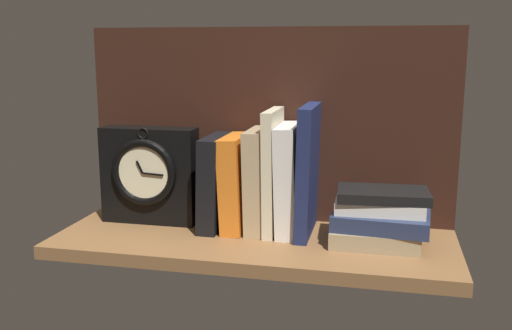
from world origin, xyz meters
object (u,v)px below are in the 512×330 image
at_px(book_orange_pandolfini, 236,183).
at_px(framed_clock, 149,175).
at_px(book_white_catcher, 290,179).
at_px(book_stack_side, 379,218).
at_px(book_tan_shortstories, 257,180).
at_px(book_black_skeptic, 216,182).
at_px(book_cream_twain, 273,171).
at_px(book_navy_bierce, 308,170).

relative_size(book_orange_pandolfini, framed_clock, 0.93).
relative_size(book_white_catcher, framed_clock, 1.05).
bearing_deg(book_stack_side, book_tan_shortstories, 172.60).
distance_m(book_orange_pandolfini, book_stack_side, 0.29).
bearing_deg(book_black_skeptic, book_cream_twain, 0.00).
distance_m(book_tan_shortstories, framed_clock, 0.23).
height_order(book_orange_pandolfini, book_stack_side, book_orange_pandolfini).
bearing_deg(book_orange_pandolfini, book_white_catcher, 0.00).
distance_m(book_orange_pandolfini, book_navy_bierce, 0.15).
height_order(book_cream_twain, book_stack_side, book_cream_twain).
bearing_deg(book_orange_pandolfini, book_navy_bierce, 0.00).
xyz_separation_m(book_white_catcher, book_stack_side, (0.18, -0.03, -0.06)).
bearing_deg(framed_clock, book_cream_twain, 0.12).
bearing_deg(book_black_skeptic, book_navy_bierce, 0.00).
relative_size(book_navy_bierce, framed_clock, 1.24).
relative_size(book_orange_pandolfini, book_stack_side, 1.03).
bearing_deg(book_white_catcher, book_cream_twain, 180.00).
relative_size(book_white_catcher, book_navy_bierce, 0.85).
height_order(book_white_catcher, book_navy_bierce, book_navy_bierce).
xyz_separation_m(framed_clock, book_stack_side, (0.47, -0.03, -0.05)).
relative_size(book_cream_twain, book_stack_side, 1.33).
bearing_deg(framed_clock, book_black_skeptic, 0.21).
bearing_deg(book_tan_shortstories, book_stack_side, -7.40).
bearing_deg(book_cream_twain, book_white_catcher, 0.00).
xyz_separation_m(book_tan_shortstories, book_cream_twain, (0.03, 0.00, 0.02)).
bearing_deg(book_stack_side, book_black_skeptic, 174.52).
relative_size(book_cream_twain, book_white_catcher, 1.14).
distance_m(book_tan_shortstories, book_navy_bierce, 0.10).
xyz_separation_m(book_cream_twain, book_white_catcher, (0.03, 0.00, -0.01)).
bearing_deg(book_stack_side, book_white_catcher, 169.86).
height_order(book_black_skeptic, book_stack_side, book_black_skeptic).
relative_size(book_tan_shortstories, book_white_catcher, 0.95).
relative_size(book_white_catcher, book_stack_side, 1.17).
bearing_deg(book_stack_side, book_navy_bierce, 167.35).
bearing_deg(book_cream_twain, book_black_skeptic, 180.00).
xyz_separation_m(book_white_catcher, book_navy_bierce, (0.04, 0.00, 0.02)).
bearing_deg(book_tan_shortstories, book_navy_bierce, 0.00).
distance_m(book_cream_twain, book_navy_bierce, 0.07).
bearing_deg(framed_clock, book_white_catcher, 0.10).
xyz_separation_m(book_navy_bierce, book_stack_side, (0.14, -0.03, -0.08)).
height_order(book_black_skeptic, book_navy_bierce, book_navy_bierce).
bearing_deg(book_tan_shortstories, book_cream_twain, 0.00).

